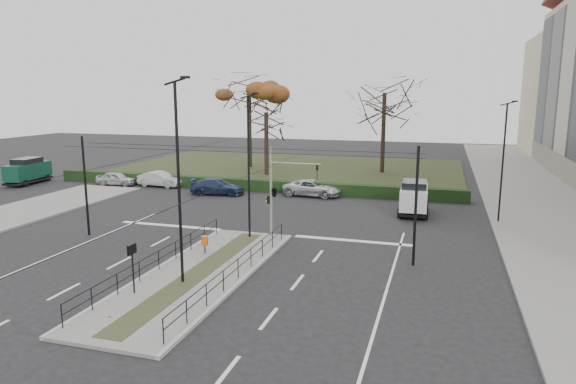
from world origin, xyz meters
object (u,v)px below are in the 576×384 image
(info_panel, at_px, (132,255))
(white_van, at_px, (414,197))
(traffic_light, at_px, (276,190))
(rust_tree, at_px, (249,90))
(bare_tree_near, at_px, (266,117))
(parked_car_fourth, at_px, (312,188))
(streetlamp_median_far, at_px, (249,165))
(bare_tree_center, at_px, (384,99))
(green_van, at_px, (28,170))
(parked_car_third, at_px, (217,187))
(streetlamp_median_near, at_px, (179,181))
(parked_car_second, at_px, (160,179))
(parked_car_first, at_px, (116,179))
(streetlamp_sidewalk, at_px, (503,161))
(litter_bin, at_px, (205,241))

(info_panel, xyz_separation_m, white_van, (10.44, 18.98, -0.58))
(traffic_light, distance_m, rust_tree, 30.43)
(white_van, relative_size, bare_tree_near, 0.52)
(parked_car_fourth, bearing_deg, streetlamp_median_far, -178.35)
(streetlamp_median_far, xyz_separation_m, bare_tree_center, (4.44, 28.18, 3.51))
(green_van, bearing_deg, streetlamp_median_far, -23.33)
(parked_car_fourth, height_order, white_van, white_van)
(parked_car_third, relative_size, green_van, 0.91)
(streetlamp_median_near, relative_size, parked_car_second, 2.16)
(bare_tree_center, bearing_deg, streetlamp_median_near, -97.42)
(streetlamp_median_near, height_order, streetlamp_median_far, streetlamp_median_near)
(bare_tree_near, bearing_deg, streetlamp_median_far, -73.16)
(parked_car_first, height_order, parked_car_second, parked_car_second)
(streetlamp_median_far, bearing_deg, bare_tree_near, 106.84)
(parked_car_fourth, height_order, rust_tree, rust_tree)
(streetlamp_sidewalk, height_order, bare_tree_near, bare_tree_near)
(bare_tree_center, bearing_deg, info_panel, -99.13)
(parked_car_second, bearing_deg, parked_car_first, 101.96)
(streetlamp_median_far, height_order, rust_tree, rust_tree)
(streetlamp_median_near, relative_size, bare_tree_center, 0.81)
(rust_tree, bearing_deg, litter_bin, -73.20)
(parked_car_first, bearing_deg, parked_car_third, -103.52)
(white_van, bearing_deg, litter_bin, -127.49)
(parked_car_fourth, bearing_deg, parked_car_first, 94.32)
(litter_bin, relative_size, streetlamp_median_far, 0.11)
(parked_car_first, bearing_deg, bare_tree_near, -56.89)
(litter_bin, xyz_separation_m, streetlamp_median_near, (0.95, -4.18, 3.94))
(litter_bin, height_order, rust_tree, rust_tree)
(traffic_light, relative_size, green_van, 0.95)
(parked_car_third, bearing_deg, parked_car_fourth, -85.02)
(white_van, bearing_deg, bare_tree_near, 139.54)
(parked_car_fourth, relative_size, bare_tree_center, 0.43)
(streetlamp_median_near, bearing_deg, parked_car_first, 130.86)
(parked_car_second, distance_m, green_van, 13.03)
(parked_car_fourth, bearing_deg, parked_car_second, 92.20)
(streetlamp_median_near, height_order, green_van, streetlamp_median_near)
(rust_tree, bearing_deg, bare_tree_near, -52.71)
(streetlamp_sidewalk, bearing_deg, bare_tree_near, 145.79)
(info_panel, height_order, green_van, green_van)
(parked_car_third, bearing_deg, info_panel, -171.48)
(streetlamp_median_far, distance_m, parked_car_third, 14.72)
(bare_tree_center, bearing_deg, litter_bin, -100.05)
(green_van, bearing_deg, rust_tree, 44.73)
(bare_tree_near, bearing_deg, parked_car_fourth, -51.75)
(info_panel, bearing_deg, traffic_light, 73.16)
(litter_bin, relative_size, bare_tree_center, 0.08)
(streetlamp_median_far, xyz_separation_m, parked_car_first, (-18.43, 13.30, -3.76))
(info_panel, height_order, white_van, white_van)
(white_van, xyz_separation_m, bare_tree_center, (-4.39, 18.68, 6.66))
(streetlamp_median_far, xyz_separation_m, white_van, (8.83, 9.50, -3.16))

